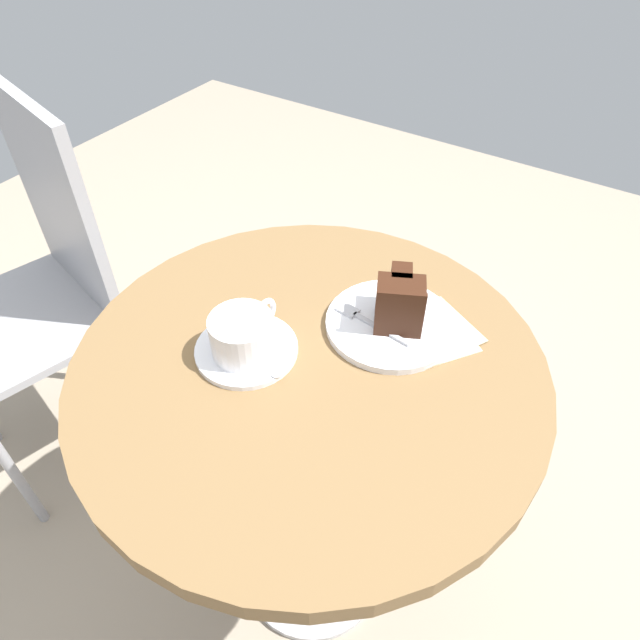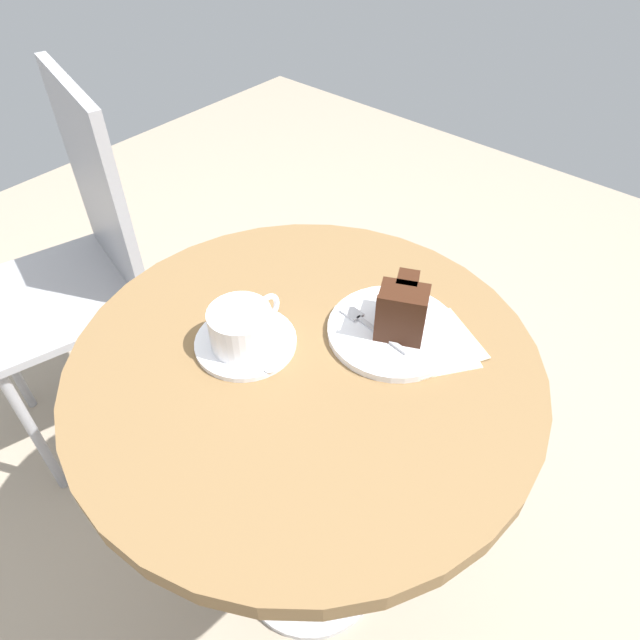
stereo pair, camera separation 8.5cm
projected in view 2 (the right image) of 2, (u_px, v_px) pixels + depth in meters
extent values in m
cube|color=gray|center=(310.00, 568.00, 1.36)|extent=(4.40, 4.40, 0.01)
cylinder|color=brown|center=(305.00, 367.00, 0.86)|extent=(0.71, 0.71, 0.03)
cylinder|color=#B7B7BC|center=(308.00, 489.00, 1.11)|extent=(0.07, 0.07, 0.68)
cylinder|color=#B7B7BC|center=(310.00, 566.00, 1.35)|extent=(0.32, 0.32, 0.02)
cylinder|color=white|center=(246.00, 342.00, 0.87)|extent=(0.16, 0.16, 0.01)
cylinder|color=white|center=(241.00, 328.00, 0.84)|extent=(0.09, 0.09, 0.06)
cylinder|color=beige|center=(239.00, 313.00, 0.82)|extent=(0.08, 0.08, 0.00)
torus|color=white|center=(267.00, 309.00, 0.87)|extent=(0.05, 0.01, 0.05)
cube|color=#B7B7BC|center=(278.00, 342.00, 0.86)|extent=(0.08, 0.05, 0.00)
ellipsoid|color=#B7B7BC|center=(271.00, 367.00, 0.82)|extent=(0.02, 0.02, 0.00)
cylinder|color=white|center=(393.00, 331.00, 0.89)|extent=(0.20, 0.20, 0.01)
cube|color=#422619|center=(400.00, 324.00, 0.87)|extent=(0.09, 0.09, 0.03)
cube|color=#422619|center=(404.00, 308.00, 0.89)|extent=(0.05, 0.05, 0.03)
cube|color=#381C0F|center=(402.00, 315.00, 0.85)|extent=(0.09, 0.09, 0.01)
cube|color=#381C0F|center=(405.00, 298.00, 0.88)|extent=(0.05, 0.05, 0.01)
cube|color=#422619|center=(403.00, 305.00, 0.84)|extent=(0.09, 0.09, 0.03)
cube|color=#422619|center=(407.00, 289.00, 0.87)|extent=(0.05, 0.05, 0.03)
cube|color=#381C0F|center=(404.00, 295.00, 0.83)|extent=(0.09, 0.09, 0.01)
cube|color=#381C0F|center=(408.00, 279.00, 0.85)|extent=(0.05, 0.05, 0.01)
cube|color=#381C0F|center=(399.00, 322.00, 0.83)|extent=(0.04, 0.07, 0.09)
cube|color=#B7B7BC|center=(382.00, 335.00, 0.87)|extent=(0.02, 0.10, 0.00)
cube|color=#B7B7BC|center=(351.00, 312.00, 0.90)|extent=(0.03, 0.04, 0.00)
cube|color=beige|center=(426.00, 345.00, 0.87)|extent=(0.18, 0.18, 0.00)
cube|color=beige|center=(436.00, 342.00, 0.87)|extent=(0.16, 0.16, 0.00)
cylinder|color=#9E9EA3|center=(4.00, 352.00, 1.55)|extent=(0.02, 0.02, 0.46)
cylinder|color=#9E9EA3|center=(35.00, 434.00, 1.36)|extent=(0.02, 0.02, 0.46)
cylinder|color=#9E9EA3|center=(119.00, 308.00, 1.69)|extent=(0.02, 0.02, 0.46)
cylinder|color=#9E9EA3|center=(162.00, 376.00, 1.49)|extent=(0.02, 0.02, 0.46)
cube|color=#9E9EA3|center=(52.00, 297.00, 1.36)|extent=(0.47, 0.47, 0.02)
cube|color=#9E9EA3|center=(97.00, 186.00, 1.26)|extent=(0.12, 0.35, 0.47)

